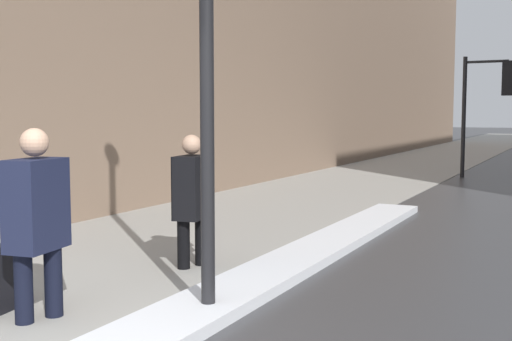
# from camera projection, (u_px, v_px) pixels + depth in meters

# --- Properties ---
(sidewalk_slab) EXTENTS (4.00, 80.00, 0.01)m
(sidewalk_slab) POSITION_uv_depth(u_px,v_px,m) (380.00, 174.00, 18.30)
(sidewalk_slab) COLOR #9E9B93
(sidewalk_slab) RESTS_ON ground
(snow_bank_curb) EXTENTS (0.70, 8.72, 0.11)m
(snow_bank_curb) POSITION_uv_depth(u_px,v_px,m) (304.00, 256.00, 7.58)
(snow_bank_curb) COLOR white
(snow_bank_curb) RESTS_ON ground
(traffic_light_near) EXTENTS (1.31, 0.32, 3.25)m
(traffic_light_near) POSITION_uv_depth(u_px,v_px,m) (493.00, 91.00, 16.94)
(traffic_light_near) COLOR black
(traffic_light_near) RESTS_ON ground
(pedestrian_trailing) EXTENTS (0.39, 0.57, 1.62)m
(pedestrian_trailing) POSITION_uv_depth(u_px,v_px,m) (37.00, 215.00, 5.30)
(pedestrian_trailing) COLOR black
(pedestrian_trailing) RESTS_ON ground
(pedestrian_in_glasses) EXTENTS (0.36, 0.72, 1.50)m
(pedestrian_in_glasses) POSITION_uv_depth(u_px,v_px,m) (193.00, 195.00, 7.17)
(pedestrian_in_glasses) COLOR black
(pedestrian_in_glasses) RESTS_ON ground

